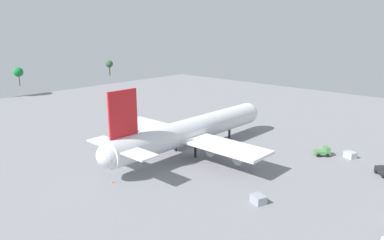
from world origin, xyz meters
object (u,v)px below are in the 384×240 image
cargo_airplane (192,130)px  cargo_container_aft (258,199)px  cargo_container_fore (350,155)px  safety_cone_nose (247,130)px  fuel_truck (323,151)px  safety_cone_tail (113,182)px

cargo_airplane → cargo_container_aft: (-13.05, -29.53, -5.31)m
cargo_container_fore → cargo_container_aft: cargo_container_fore is taller
safety_cone_nose → fuel_truck: bearing=-101.3°
fuel_truck → cargo_container_fore: size_ratio=1.32×
safety_cone_nose → safety_cone_tail: bearing=-179.0°
safety_cone_nose → safety_cone_tail: safety_cone_nose is taller
cargo_airplane → fuel_truck: (21.34, -27.96, -4.95)m
cargo_airplane → safety_cone_nose: bearing=-0.0°
cargo_airplane → cargo_container_fore: bearing=-54.2°
cargo_container_aft → safety_cone_tail: (-13.75, 28.56, -0.50)m
fuel_truck → safety_cone_nose: size_ratio=6.30×
fuel_truck → safety_cone_nose: 28.50m
cargo_container_fore → safety_cone_nose: size_ratio=4.76×
cargo_container_fore → safety_cone_nose: 34.04m
cargo_airplane → fuel_truck: bearing=-52.6°
safety_cone_tail → cargo_container_aft: bearing=-64.3°
fuel_truck → cargo_container_fore: (3.15, -6.01, -0.35)m
cargo_container_fore → cargo_container_aft: size_ratio=0.97×
fuel_truck → safety_cone_tail: 55.20m
cargo_container_fore → cargo_container_aft: (-37.54, 4.44, -0.01)m
fuel_truck → safety_cone_tail: fuel_truck is taller
cargo_container_fore → cargo_container_aft: bearing=173.3°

